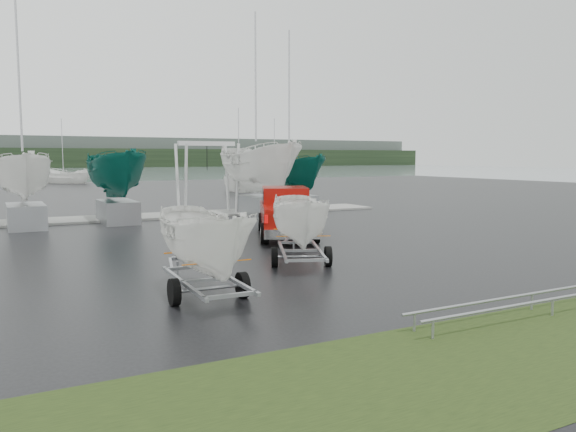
{
  "coord_description": "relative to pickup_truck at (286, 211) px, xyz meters",
  "views": [
    {
      "loc": [
        -6.01,
        -17.18,
        3.24
      ],
      "look_at": [
        2.99,
        0.0,
        1.2
      ],
      "focal_mm": 35.0,
      "sensor_mm": 36.0,
      "label": 1
    }
  ],
  "objects": [
    {
      "name": "lake",
      "position": [
        -4.62,
        96.7,
        -1.04
      ],
      "size": [
        300.0,
        300.0,
        0.0
      ],
      "primitive_type": "plane",
      "color": "gray",
      "rests_on": "ground"
    },
    {
      "name": "far_hill",
      "position": [
        -4.62,
        174.7,
        3.97
      ],
      "size": [
        300.0,
        6.0,
        10.0
      ],
      "primitive_type": "cube",
      "color": "#4C5651",
      "rests_on": "ground"
    },
    {
      "name": "moored_boat_2",
      "position": [
        10.57,
        30.3,
        -1.03
      ],
      "size": [
        3.66,
        3.69,
        11.56
      ],
      "rotation": [
        0.0,
        0.0,
        5.79
      ],
      "color": "white",
      "rests_on": "ground"
    },
    {
      "name": "keelboat_3",
      "position": [
        4.62,
        8.0,
        2.55
      ],
      "size": [
        2.27,
        3.2,
        10.43
      ],
      "color": "#93969B",
      "rests_on": "ground"
    },
    {
      "name": "mast_rack_2",
      "position": [
        -0.62,
        -12.8,
        -0.68
      ],
      "size": [
        7.0,
        0.56,
        0.06
      ],
      "color": "#93969B",
      "rests_on": "ground"
    },
    {
      "name": "keelboat_1",
      "position": [
        -5.29,
        7.9,
        2.87
      ],
      "size": [
        2.46,
        3.2,
        7.64
      ],
      "color": "#93969B",
      "rests_on": "ground"
    },
    {
      "name": "pickup_truck",
      "position": [
        0.0,
        0.0,
        0.0
      ],
      "size": [
        4.22,
        6.26,
        1.98
      ],
      "rotation": [
        0.0,
        0.0,
        -0.41
      ],
      "color": "maroon",
      "rests_on": "ground"
    },
    {
      "name": "boat_hoist",
      "position": [
        0.04,
        9.7,
        1.64
      ],
      "size": [
        3.3,
        2.18,
        4.12
      ],
      "color": "silver",
      "rests_on": "ground"
    },
    {
      "name": "trailer_parked",
      "position": [
        -6.45,
        -8.49,
        1.6
      ],
      "size": [
        1.8,
        3.64,
        4.85
      ],
      "rotation": [
        0.0,
        0.0,
        -0.03
      ],
      "color": "#93969B",
      "rests_on": "ground"
    },
    {
      "name": "keelboat_2",
      "position": [
        2.38,
        7.7,
        3.63
      ],
      "size": [
        2.93,
        3.2,
        11.12
      ],
      "color": "#93969B",
      "rests_on": "ground"
    },
    {
      "name": "trailer_hitched",
      "position": [
        -2.58,
        -5.94,
        1.59
      ],
      "size": [
        2.52,
        3.77,
        4.83
      ],
      "rotation": [
        0.0,
        0.0,
        -0.41
      ],
      "color": "#93969B",
      "rests_on": "ground"
    },
    {
      "name": "ground_plane",
      "position": [
        -4.62,
        -3.3,
        -1.03
      ],
      "size": [
        120.0,
        120.0,
        0.0
      ],
      "primitive_type": "plane",
      "color": "black",
      "rests_on": "ground"
    },
    {
      "name": "keelboat_0",
      "position": [
        -9.41,
        7.7,
        2.68
      ],
      "size": [
        2.34,
        3.2,
        10.51
      ],
      "color": "#93969B",
      "rests_on": "ground"
    },
    {
      "name": "moored_boat_3",
      "position": [
        20.37,
        42.33,
        -1.03
      ],
      "size": [
        2.59,
        2.64,
        11.1
      ],
      "rotation": [
        0.0,
        0.0,
        3.25
      ],
      "color": "white",
      "rests_on": "ground"
    },
    {
      "name": "moored_boat_1",
      "position": [
        -2.92,
        54.68,
        -1.03
      ],
      "size": [
        4.29,
        4.3,
        12.01
      ],
      "rotation": [
        0.0,
        0.0,
        3.8
      ],
      "color": "white",
      "rests_on": "ground"
    },
    {
      "name": "grass_verge",
      "position": [
        -4.62,
        -14.3,
        -1.03
      ],
      "size": [
        40.0,
        40.0,
        0.0
      ],
      "primitive_type": "plane",
      "color": "black",
      "rests_on": "ground"
    },
    {
      "name": "treeline",
      "position": [
        -4.62,
        166.7,
        1.97
      ],
      "size": [
        300.0,
        8.0,
        6.0
      ],
      "primitive_type": "cube",
      "color": "black",
      "rests_on": "ground"
    },
    {
      "name": "dock",
      "position": [
        -4.62,
        9.7,
        -0.98
      ],
      "size": [
        30.0,
        3.0,
        0.12
      ],
      "primitive_type": "cube",
      "color": "gray",
      "rests_on": "ground"
    }
  ]
}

